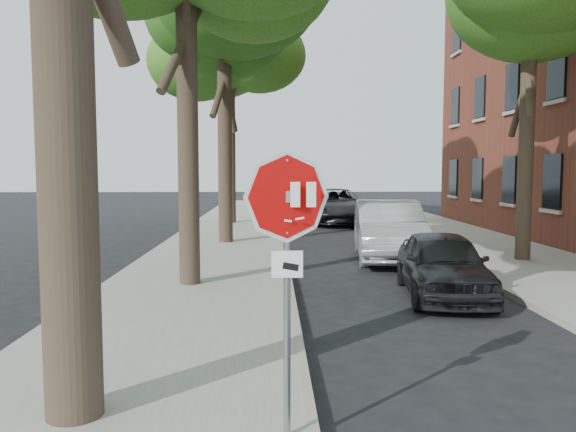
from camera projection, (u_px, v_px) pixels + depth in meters
name	position (u px, v px, depth m)	size (l,w,h in m)	color
sidewalk_left	(217.00, 252.00, 17.06)	(4.00, 55.00, 0.12)	gray
sidewalk_right	(493.00, 251.00, 17.30)	(4.00, 55.00, 0.12)	gray
curb_left	(285.00, 251.00, 17.12)	(0.12, 55.00, 0.13)	#9E9384
curb_right	(427.00, 251.00, 17.24)	(0.12, 55.00, 0.13)	#9E9384
stop_sign	(287.00, 238.00, 4.97)	(0.76, 0.34, 2.61)	gray
tree_mid_b	(223.00, 5.00, 18.52)	(5.88, 5.46, 10.36)	black
tree_far	(230.00, 67.00, 25.54)	(5.29, 4.91, 9.33)	black
car_a	(443.00, 264.00, 11.27)	(1.56, 3.89, 1.32)	black
car_b	(388.00, 230.00, 16.01)	(1.76, 5.06, 1.67)	#B0B5B9
car_d	(335.00, 206.00, 26.67)	(2.74, 5.94, 1.65)	black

